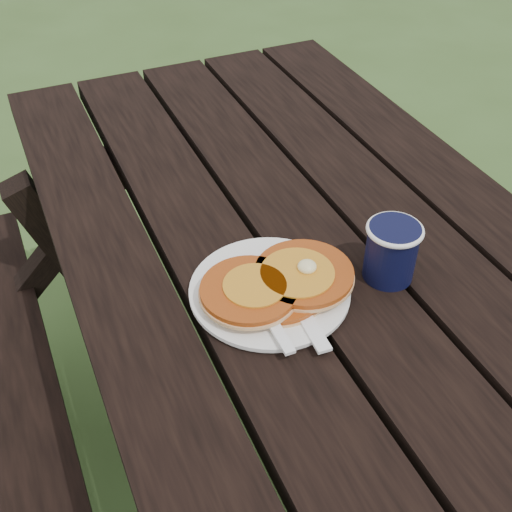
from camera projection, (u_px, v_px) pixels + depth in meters
name	position (u px, v px, depth m)	size (l,w,h in m)	color
picnic_table	(349.00, 470.00, 1.13)	(1.36, 1.80, 0.75)	black
plate	(270.00, 291.00, 0.91)	(0.22, 0.22, 0.01)	white
pancake_stack	(279.00, 283.00, 0.90)	(0.22, 0.14, 0.04)	#AB4613
knife	(298.00, 305.00, 0.88)	(0.02, 0.18, 0.01)	white
fork	(273.00, 324.00, 0.85)	(0.03, 0.16, 0.01)	white
coffee_cup	(392.00, 249.00, 0.91)	(0.08, 0.08, 0.09)	black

